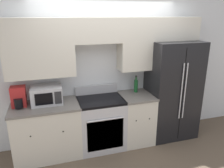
# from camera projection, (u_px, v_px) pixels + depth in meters

# --- Properties ---
(ground_plane) EXTENTS (12.00, 12.00, 0.00)m
(ground_plane) POSITION_uv_depth(u_px,v_px,m) (117.00, 153.00, 3.77)
(ground_plane) COLOR brown
(wall_back) EXTENTS (8.00, 0.39, 2.60)m
(wall_back) POSITION_uv_depth(u_px,v_px,m) (108.00, 60.00, 3.84)
(wall_back) COLOR silver
(wall_back) RESTS_ON ground_plane
(lower_cabinets_left) EXTENTS (1.08, 0.64, 0.91)m
(lower_cabinets_left) POSITION_uv_depth(u_px,v_px,m) (47.00, 131.00, 3.60)
(lower_cabinets_left) COLOR beige
(lower_cabinets_left) RESTS_ON ground_plane
(lower_cabinets_right) EXTENTS (0.58, 0.64, 0.91)m
(lower_cabinets_right) POSITION_uv_depth(u_px,v_px,m) (136.00, 118.00, 4.04)
(lower_cabinets_right) COLOR beige
(lower_cabinets_right) RESTS_ON ground_plane
(oven_range) EXTENTS (0.77, 0.65, 1.07)m
(oven_range) POSITION_uv_depth(u_px,v_px,m) (101.00, 123.00, 3.86)
(oven_range) COLOR #B7B7BC
(oven_range) RESTS_ON ground_plane
(refrigerator) EXTENTS (0.91, 0.71, 1.84)m
(refrigerator) POSITION_uv_depth(u_px,v_px,m) (172.00, 90.00, 4.13)
(refrigerator) COLOR black
(refrigerator) RESTS_ON ground_plane
(microwave) EXTENTS (0.48, 0.38, 0.29)m
(microwave) POSITION_uv_depth(u_px,v_px,m) (47.00, 95.00, 3.51)
(microwave) COLOR #B7B7BC
(microwave) RESTS_ON lower_cabinets_left
(bottle) EXTENTS (0.07, 0.07, 0.31)m
(bottle) POSITION_uv_depth(u_px,v_px,m) (136.00, 85.00, 4.03)
(bottle) COLOR #195928
(bottle) RESTS_ON lower_cabinets_right
(electric_kettle) EXTENTS (0.22, 0.25, 0.32)m
(electric_kettle) POSITION_uv_depth(u_px,v_px,m) (19.00, 98.00, 3.37)
(electric_kettle) COLOR #B22323
(electric_kettle) RESTS_ON lower_cabinets_left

